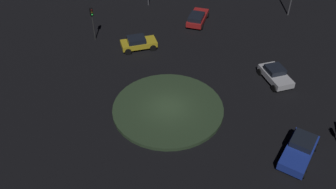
% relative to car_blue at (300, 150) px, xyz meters
% --- Properties ---
extents(ground_plane, '(117.81, 117.81, 0.00)m').
position_rel_car_blue_xyz_m(ground_plane, '(10.94, -2.81, -0.74)').
color(ground_plane, black).
extents(roundabout_island, '(9.78, 9.78, 0.32)m').
position_rel_car_blue_xyz_m(roundabout_island, '(10.94, -2.81, -0.58)').
color(roundabout_island, '#2D4228').
rests_on(roundabout_island, ground_plane).
extents(car_blue, '(3.18, 4.68, 1.46)m').
position_rel_car_blue_xyz_m(car_blue, '(0.00, 0.00, 0.00)').
color(car_blue, '#1E38A5').
rests_on(car_blue, ground_plane).
extents(car_yellow, '(4.20, 3.47, 1.41)m').
position_rel_car_blue_xyz_m(car_yellow, '(16.56, -11.82, 0.01)').
color(car_yellow, gold).
rests_on(car_yellow, ground_plane).
extents(car_red, '(2.27, 4.49, 1.39)m').
position_rel_car_blue_xyz_m(car_red, '(11.34, -19.14, -0.01)').
color(car_red, red).
rests_on(car_red, ground_plane).
extents(car_silver, '(3.53, 4.19, 1.43)m').
position_rel_car_blue_xyz_m(car_silver, '(1.92, -9.44, -0.01)').
color(car_silver, silver).
rests_on(car_silver, ground_plane).
extents(traffic_light_southeast, '(0.39, 0.38, 3.88)m').
position_rel_car_blue_xyz_m(traffic_light_southeast, '(21.94, -12.47, 2.03)').
color(traffic_light_southeast, '#2D2D2D').
rests_on(traffic_light_southeast, ground_plane).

